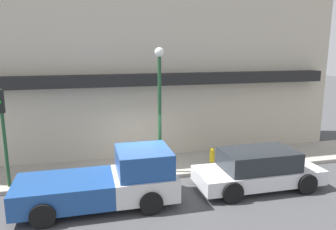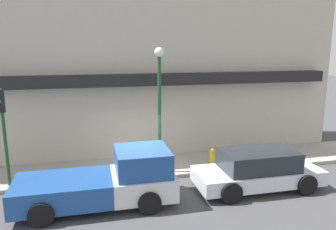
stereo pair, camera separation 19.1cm
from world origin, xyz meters
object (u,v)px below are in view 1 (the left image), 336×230
parked_car (258,169)px  traffic_light (2,121)px  pickup_truck (109,182)px  fire_hydrant (212,156)px  street_lamp (160,95)px

parked_car → traffic_light: 9.22m
pickup_truck → fire_hydrant: size_ratio=6.87×
traffic_light → fire_hydrant: bearing=2.7°
fire_hydrant → pickup_truck: bearing=-153.4°
street_lamp → traffic_light: size_ratio=1.39×
parked_car → fire_hydrant: 2.43m
fire_hydrant → parked_car: bearing=-68.1°
parked_car → street_lamp: 4.60m
pickup_truck → street_lamp: (2.17, 2.04, 2.49)m
parked_car → traffic_light: bearing=170.0°
traffic_light → parked_car: bearing=-12.0°
street_lamp → parked_car: bearing=-32.3°
street_lamp → traffic_light: street_lamp is taller
fire_hydrant → street_lamp: 3.61m
parked_car → street_lamp: size_ratio=0.93×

